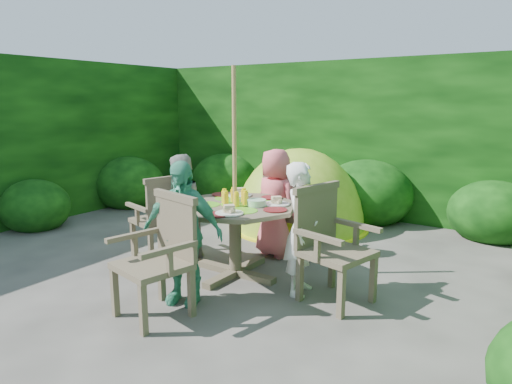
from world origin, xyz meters
The scene contains 13 objects.
ground centered at (0.00, 0.00, 0.00)m, with size 60.00×60.00×0.00m, color #403E39.
hedge_enclosure centered at (0.00, 1.33, 1.25)m, with size 9.00×9.00×2.50m.
patio_table centered at (0.28, 0.30, 0.66)m, with size 1.38×1.38×0.94m.
parasol_pole centered at (0.27, 0.30, 1.10)m, with size 0.04×0.04×2.20m, color olive.
garden_chair_right centered at (1.36, 0.30, 0.56)m, with size 0.69×0.74×1.04m.
garden_chair_left centered at (-0.83, 0.30, 0.51)m, with size 0.64×0.69×0.96m.
garden_chair_back centered at (0.29, 1.40, 0.49)m, with size 0.56×0.50×0.91m.
garden_chair_front centered at (0.27, -0.79, 0.54)m, with size 0.71×0.66×1.02m.
child_right centered at (1.07, 0.29, 0.65)m, with size 0.47×0.31×1.29m, color white.
child_left centered at (-0.53, 0.32, 0.63)m, with size 0.61×0.48×1.26m, color gray.
child_back centered at (0.28, 1.10, 0.65)m, with size 0.64×0.41×1.30m, color #F5656D.
child_front centered at (0.26, -0.50, 0.67)m, with size 0.78×0.33×1.33m, color #47A684.
dome_tent centered at (-0.09, 2.39, 0.00)m, with size 2.06×2.06×2.36m.
Camera 1 is at (3.05, -3.47, 1.84)m, focal length 32.00 mm.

